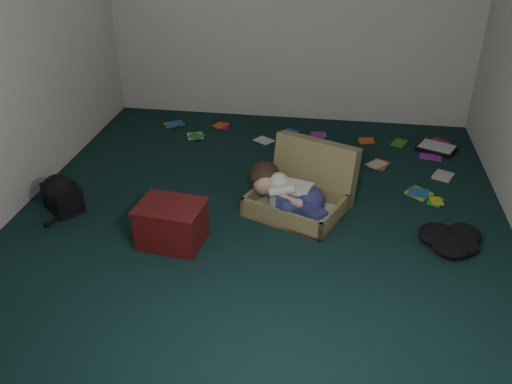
# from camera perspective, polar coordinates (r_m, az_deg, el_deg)

# --- Properties ---
(floor) EXTENTS (4.50, 4.50, 0.00)m
(floor) POSITION_cam_1_polar(r_m,az_deg,el_deg) (4.40, 0.30, -2.99)
(floor) COLOR black
(floor) RESTS_ON ground
(wall_back) EXTENTS (4.50, 0.00, 4.50)m
(wall_back) POSITION_cam_1_polar(r_m,az_deg,el_deg) (6.03, 3.72, 19.42)
(wall_back) COLOR silver
(wall_back) RESTS_ON ground
(wall_front) EXTENTS (4.50, 0.00, 4.50)m
(wall_front) POSITION_cam_1_polar(r_m,az_deg,el_deg) (1.86, -10.08, -6.46)
(wall_front) COLOR silver
(wall_front) RESTS_ON ground
(suitcase) EXTENTS (0.95, 0.94, 0.54)m
(suitcase) POSITION_cam_1_polar(r_m,az_deg,el_deg) (4.52, 5.05, 0.25)
(suitcase) COLOR olive
(suitcase) RESTS_ON floor
(person) EXTENTS (0.71, 0.60, 0.33)m
(person) POSITION_cam_1_polar(r_m,az_deg,el_deg) (4.38, 3.38, -0.09)
(person) COLOR white
(person) RESTS_ON suitcase
(maroon_bin) EXTENTS (0.52, 0.43, 0.33)m
(maroon_bin) POSITION_cam_1_polar(r_m,az_deg,el_deg) (4.10, -8.88, -3.34)
(maroon_bin) COLOR #501011
(maroon_bin) RESTS_ON floor
(backpack) EXTENTS (0.52, 0.51, 0.25)m
(backpack) POSITION_cam_1_polar(r_m,az_deg,el_deg) (4.76, -19.69, -0.46)
(backpack) COLOR black
(backpack) RESTS_ON floor
(clothing_pile) EXTENTS (0.42, 0.36, 0.12)m
(clothing_pile) POSITION_cam_1_polar(r_m,az_deg,el_deg) (4.33, 20.15, -4.68)
(clothing_pile) COLOR black
(clothing_pile) RESTS_ON floor
(paper_tray) EXTENTS (0.44, 0.40, 0.05)m
(paper_tray) POSITION_cam_1_polar(r_m,az_deg,el_deg) (5.84, 18.49, 4.39)
(paper_tray) COLOR black
(paper_tray) RESTS_ON floor
(book_scatter) EXTENTS (3.10, 1.56, 0.02)m
(book_scatter) POSITION_cam_1_polar(r_m,az_deg,el_deg) (5.62, 8.36, 4.49)
(book_scatter) COLOR #B3C522
(book_scatter) RESTS_ON floor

